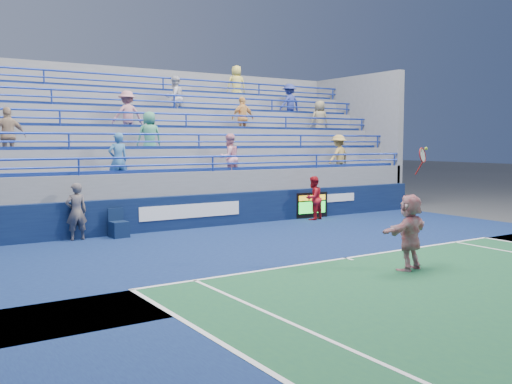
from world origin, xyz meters
TOP-DOWN VIEW (x-y plane):
  - ground at (0.00, 0.00)m, footprint 120.00×120.00m
  - sponsor_wall at (0.00, 6.50)m, footprint 18.00×0.32m
  - bleacher_stand at (-0.00, 10.27)m, footprint 18.00×5.60m
  - serve_speed_board at (3.99, 6.37)m, footprint 1.39×0.24m
  - judge_chair at (-3.57, 6.02)m, footprint 0.53×0.53m
  - tennis_player at (0.35, -1.68)m, footprint 1.64×0.83m
  - line_judge at (-4.75, 6.18)m, footprint 0.62×0.42m
  - ball_girl at (3.72, 5.91)m, footprint 0.91×0.79m

SIDE VIEW (x-z plane):
  - ground at x=0.00m, z-range 0.00..0.00m
  - judge_chair at x=-3.57m, z-range -0.16..0.71m
  - serve_speed_board at x=3.99m, z-range 0.00..0.96m
  - sponsor_wall at x=0.00m, z-range 0.00..1.10m
  - ball_girl at x=3.72m, z-range 0.00..1.60m
  - line_judge at x=-4.75m, z-range 0.00..1.68m
  - tennis_player at x=0.35m, z-range -0.51..2.22m
  - bleacher_stand at x=0.00m, z-range -1.52..4.61m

